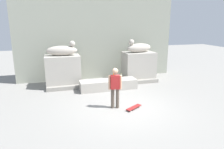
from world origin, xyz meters
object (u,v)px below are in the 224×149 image
at_px(statue_reclining_right, 139,47).
at_px(bottle_orange, 114,76).
at_px(skateboard, 134,107).
at_px(bottle_blue, 118,77).
at_px(statue_reclining_left, 62,50).
at_px(skater, 115,86).
at_px(bottle_clear, 121,77).

height_order(statue_reclining_right, bottle_orange, statue_reclining_right).
bearing_deg(bottle_orange, skateboard, -89.65).
bearing_deg(skateboard, bottle_blue, 54.46).
relative_size(statue_reclining_left, skater, 0.99).
bearing_deg(bottle_blue, statue_reclining_right, 36.14).
relative_size(statue_reclining_right, bottle_clear, 6.04).
relative_size(statue_reclining_left, bottle_orange, 5.01).
distance_m(skater, bottle_blue, 2.61).
bearing_deg(skater, bottle_blue, 83.11).
relative_size(statue_reclining_right, bottle_orange, 5.11).
bearing_deg(statue_reclining_left, skater, -57.62).
relative_size(statue_reclining_right, bottle_blue, 5.78).
bearing_deg(bottle_orange, skater, -105.20).
height_order(bottle_orange, bottle_clear, bottle_orange).
relative_size(bottle_orange, bottle_clear, 1.18).
xyz_separation_m(statue_reclining_left, skateboard, (2.51, -3.95, -1.90)).
bearing_deg(bottle_blue, skater, -110.16).
bearing_deg(statue_reclining_right, bottle_blue, 24.13).
height_order(skateboard, bottle_blue, bottle_blue).
bearing_deg(skater, statue_reclining_right, 68.38).
relative_size(bottle_blue, bottle_orange, 0.88).
height_order(bottle_blue, bottle_clear, bottle_blue).
relative_size(statue_reclining_right, skater, 1.01).
bearing_deg(bottle_blue, skateboard, -93.94).
xyz_separation_m(skater, bottle_clear, (1.07, 2.40, -0.31)).
distance_m(statue_reclining_left, bottle_orange, 3.03).
height_order(statue_reclining_right, skateboard, statue_reclining_right).
relative_size(statue_reclining_left, statue_reclining_right, 0.98).
bearing_deg(skater, bottle_orange, 88.07).
xyz_separation_m(skater, bottle_orange, (0.69, 2.52, -0.28)).
distance_m(skateboard, bottle_clear, 2.81).
bearing_deg(bottle_blue, bottle_orange, 156.30).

